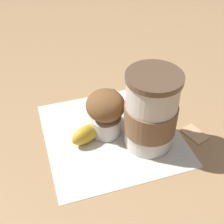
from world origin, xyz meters
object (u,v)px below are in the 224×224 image
Objects in this scene: muffin at (106,112)px; banana at (101,117)px; coffee_cup at (151,113)px; sugar_packet at (195,133)px.

banana is at bearing -89.57° from muffin.
coffee_cup is 1.59× the size of muffin.
banana is 2.94× the size of sugar_packet.
banana is at bearing -51.14° from coffee_cup.
banana is at bearing -31.83° from sugar_packet.
coffee_cup reaches higher than sugar_packet.
coffee_cup is 0.09m from muffin.
muffin is 0.66× the size of banana.
muffin is at bearing -40.24° from coffee_cup.
banana is 0.19m from sugar_packet.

